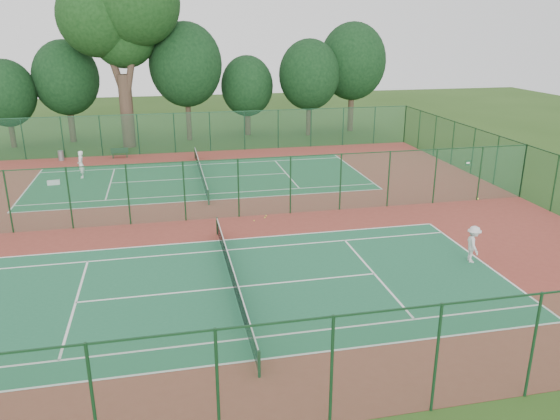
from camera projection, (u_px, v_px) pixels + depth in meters
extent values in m
plane|color=#294916|center=(213.00, 219.00, 31.63)|extent=(120.00, 120.00, 0.00)
cube|color=maroon|center=(213.00, 219.00, 31.63)|extent=(40.00, 36.00, 0.01)
cube|color=#1F6340|center=(233.00, 287.00, 23.29)|extent=(23.77, 10.97, 0.01)
cube|color=#1D5E35|center=(201.00, 178.00, 39.96)|extent=(23.77, 10.97, 0.01)
cube|color=#1A4F32|center=(192.00, 132.00, 47.73)|extent=(40.00, 0.02, 3.50)
cube|color=#153C24|center=(191.00, 113.00, 47.18)|extent=(40.00, 0.05, 0.05)
cube|color=#164328|center=(276.00, 380.00, 14.40)|extent=(40.00, 0.02, 3.50)
cube|color=#153C20|center=(276.00, 323.00, 13.85)|extent=(40.00, 0.05, 0.05)
cube|color=#1B5233|center=(523.00, 171.00, 35.05)|extent=(0.02, 36.00, 3.50)
cube|color=#153B1B|center=(527.00, 145.00, 34.50)|extent=(0.05, 36.00, 0.05)
cube|color=#1C5538|center=(212.00, 190.00, 31.07)|extent=(40.00, 0.02, 3.50)
cube|color=#15391C|center=(210.00, 160.00, 30.52)|extent=(40.00, 0.05, 0.05)
cylinder|color=#12341A|center=(259.00, 364.00, 17.22)|extent=(0.10, 0.10, 0.97)
cylinder|color=#12341A|center=(217.00, 226.00, 29.07)|extent=(0.10, 0.10, 0.97)
cube|color=black|center=(233.00, 277.00, 23.14)|extent=(0.02, 12.80, 0.85)
cube|color=silver|center=(233.00, 268.00, 23.00)|extent=(0.04, 12.80, 0.06)
cylinder|color=#163D1F|center=(209.00, 198.00, 33.88)|extent=(0.10, 0.10, 0.97)
cylinder|color=#163D1F|center=(195.00, 153.00, 45.73)|extent=(0.10, 0.10, 0.97)
cube|color=black|center=(201.00, 172.00, 39.81)|extent=(0.02, 12.80, 0.85)
cube|color=white|center=(200.00, 166.00, 39.67)|extent=(0.04, 12.80, 0.06)
imported|color=silver|center=(473.00, 244.00, 25.55)|extent=(0.91, 1.27, 1.78)
imported|color=white|center=(81.00, 164.00, 39.77)|extent=(0.59, 0.79, 1.98)
cylinder|color=gray|center=(61.00, 156.00, 45.08)|extent=(0.51, 0.51, 0.82)
cube|color=#11311A|center=(113.00, 156.00, 45.97)|extent=(0.10, 0.38, 0.43)
cube|color=#11311A|center=(127.00, 155.00, 46.26)|extent=(0.10, 0.38, 0.43)
cube|color=#11311A|center=(120.00, 152.00, 46.04)|extent=(1.44, 0.48, 0.05)
cube|color=#11311A|center=(119.00, 150.00, 45.80)|extent=(1.42, 0.12, 0.43)
cube|color=white|center=(54.00, 183.00, 38.26)|extent=(0.86, 0.42, 0.31)
sphere|color=yellow|center=(266.00, 216.00, 31.96)|extent=(0.07, 0.07, 0.07)
sphere|color=#DCEA36|center=(254.00, 221.00, 31.20)|extent=(0.07, 0.07, 0.07)
sphere|color=#B4CD2F|center=(265.00, 218.00, 31.67)|extent=(0.07, 0.07, 0.07)
cylinder|color=#3C2A20|center=(127.00, 111.00, 49.42)|extent=(1.19, 1.19, 6.51)
cylinder|color=#3C2A20|center=(111.00, 55.00, 47.95)|extent=(2.21, 0.65, 6.47)
cylinder|color=#3C2A20|center=(133.00, 52.00, 47.74)|extent=(2.06, 0.61, 7.02)
sphere|color=black|center=(98.00, 16.00, 46.76)|extent=(6.94, 6.94, 6.94)
sphere|color=black|center=(137.00, 3.00, 46.58)|extent=(7.38, 7.38, 7.38)
sphere|color=black|center=(123.00, 36.00, 48.17)|extent=(5.64, 5.64, 5.64)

